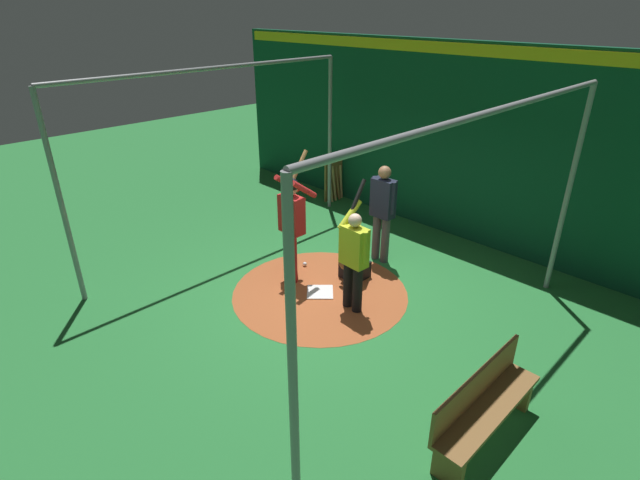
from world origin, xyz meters
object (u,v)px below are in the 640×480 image
object	(u,v)px
home_plate	(320,292)
catcher	(354,258)
batter	(292,218)
visitor	(354,255)
umpire	(383,209)
bat_rack	(338,178)
baseball_0	(305,264)
bench	(484,405)

from	to	relation	value
home_plate	catcher	xyz separation A→B (m)	(-0.73, 0.06, 0.37)
batter	visitor	xyz separation A→B (m)	(0.00, 1.36, -0.17)
umpire	bat_rack	world-z (taller)	umpire
baseball_0	home_plate	bearing A→B (deg)	62.46
visitor	bat_rack	distance (m)	4.74
catcher	batter	bearing A→B (deg)	-48.40
batter	bat_rack	size ratio (longest dim) A/B	2.01
visitor	home_plate	bearing A→B (deg)	-82.71
batter	visitor	world-z (taller)	batter
bat_rack	bench	world-z (taller)	bat_rack
home_plate	batter	distance (m)	1.28
umpire	bench	xyz separation A→B (m)	(2.40, 3.31, -0.56)
catcher	bat_rack	bearing A→B (deg)	-132.62
batter	catcher	world-z (taller)	batter
batter	bat_rack	bearing A→B (deg)	-147.89
visitor	baseball_0	world-z (taller)	visitor
batter	catcher	distance (m)	1.24
home_plate	visitor	bearing A→B (deg)	94.64
batter	visitor	bearing A→B (deg)	89.91
bat_rack	visitor	bearing A→B (deg)	46.16
bat_rack	catcher	bearing A→B (deg)	47.38
bench	bat_rack	bearing A→B (deg)	-124.58
batter	visitor	size ratio (longest dim) A/B	1.08
catcher	bat_rack	xyz separation A→B (m)	(-2.59, -2.82, 0.11)
home_plate	batter	size ratio (longest dim) A/B	0.20
batter	umpire	xyz separation A→B (m)	(-1.52, 0.66, -0.08)
bat_rack	bench	bearing A→B (deg)	55.42
batter	home_plate	bearing A→B (deg)	85.52
bench	baseball_0	xyz separation A→B (m)	(-1.26, -4.09, -0.40)
home_plate	bench	xyz separation A→B (m)	(0.83, 3.27, 0.43)
visitor	bench	xyz separation A→B (m)	(0.88, 2.62, -0.46)
umpire	bat_rack	xyz separation A→B (m)	(-1.75, -2.72, -0.51)
batter	bat_rack	world-z (taller)	batter
umpire	catcher	bearing A→B (deg)	6.75
home_plate	bench	bearing A→B (deg)	75.78
visitor	bat_rack	bearing A→B (deg)	-131.19
catcher	baseball_0	world-z (taller)	catcher
catcher	visitor	xyz separation A→B (m)	(0.68, 0.59, 0.53)
visitor	baseball_0	xyz separation A→B (m)	(-0.37, -1.47, -0.86)
home_plate	batter	xyz separation A→B (m)	(-0.06, -0.70, 1.07)
visitor	catcher	bearing A→B (deg)	-136.38
umpire	batter	bearing A→B (deg)	-23.66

